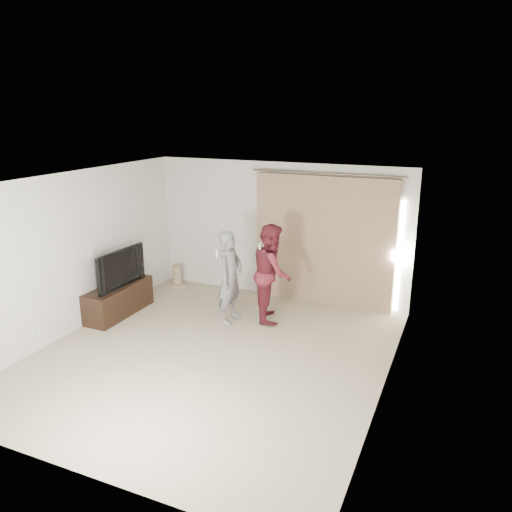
# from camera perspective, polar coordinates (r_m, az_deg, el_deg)

# --- Properties ---
(floor) EXTENTS (5.50, 5.50, 0.00)m
(floor) POSITION_cam_1_polar(r_m,az_deg,el_deg) (7.61, -5.06, -11.24)
(floor) COLOR tan
(floor) RESTS_ON ground
(wall_back) EXTENTS (5.00, 0.04, 2.60)m
(wall_back) POSITION_cam_1_polar(r_m,az_deg,el_deg) (9.51, 2.62, 2.88)
(wall_back) COLOR silver
(wall_back) RESTS_ON ground
(wall_left) EXTENTS (0.04, 5.50, 2.60)m
(wall_left) POSITION_cam_1_polar(r_m,az_deg,el_deg) (8.55, -20.21, 0.29)
(wall_left) COLOR silver
(wall_left) RESTS_ON ground
(ceiling) EXTENTS (5.00, 5.50, 0.01)m
(ceiling) POSITION_cam_1_polar(r_m,az_deg,el_deg) (6.81, -5.61, 8.52)
(ceiling) COLOR silver
(ceiling) RESTS_ON wall_back
(curtain) EXTENTS (2.80, 0.11, 2.46)m
(curtain) POSITION_cam_1_polar(r_m,az_deg,el_deg) (9.20, 7.78, 1.65)
(curtain) COLOR tan
(curtain) RESTS_ON ground
(tv_console) EXTENTS (0.49, 1.41, 0.54)m
(tv_console) POSITION_cam_1_polar(r_m,az_deg,el_deg) (9.23, -15.42, -4.84)
(tv_console) COLOR black
(tv_console) RESTS_ON ground
(tv) EXTENTS (0.20, 1.17, 0.67)m
(tv) POSITION_cam_1_polar(r_m,az_deg,el_deg) (9.04, -15.71, -1.26)
(tv) COLOR black
(tv) RESTS_ON tv_console
(scratching_post) EXTENTS (0.33, 0.33, 0.44)m
(scratching_post) POSITION_cam_1_polar(r_m,az_deg,el_deg) (10.44, -9.00, -2.47)
(scratching_post) COLOR tan
(scratching_post) RESTS_ON ground
(person_man) EXTENTS (0.42, 0.61, 1.60)m
(person_man) POSITION_cam_1_polar(r_m,az_deg,el_deg) (8.44, -2.97, -2.45)
(person_man) COLOR slate
(person_man) RESTS_ON ground
(person_woman) EXTENTS (0.92, 1.01, 1.69)m
(person_woman) POSITION_cam_1_polar(r_m,az_deg,el_deg) (8.53, 1.82, -1.88)
(person_woman) COLOR maroon
(person_woman) RESTS_ON ground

